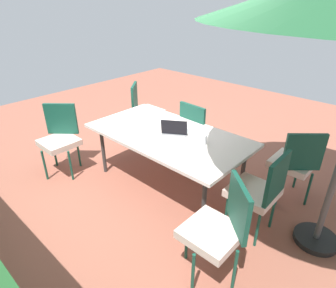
# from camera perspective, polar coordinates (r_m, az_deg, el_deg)

# --- Properties ---
(ground_plane) EXTENTS (10.00, 10.00, 0.02)m
(ground_plane) POSITION_cam_1_polar(r_m,az_deg,el_deg) (3.99, 0.00, -7.89)
(ground_plane) COLOR #935442
(dining_table) EXTENTS (2.06, 1.10, 0.76)m
(dining_table) POSITION_cam_1_polar(r_m,az_deg,el_deg) (3.62, 0.00, 1.46)
(dining_table) COLOR silver
(dining_table) RESTS_ON ground_plane
(chair_west) EXTENTS (0.46, 0.46, 0.98)m
(chair_west) POSITION_cam_1_polar(r_m,az_deg,el_deg) (3.07, 17.77, -8.63)
(chair_west) COLOR beige
(chair_west) RESTS_ON ground_plane
(chair_southeast) EXTENTS (0.59, 0.58, 0.98)m
(chair_southeast) POSITION_cam_1_polar(r_m,az_deg,el_deg) (5.01, -4.90, 7.02)
(chair_southeast) COLOR beige
(chair_southeast) RESTS_ON ground_plane
(chair_northeast) EXTENTS (0.59, 0.59, 0.98)m
(chair_northeast) POSITION_cam_1_polar(r_m,az_deg,el_deg) (4.26, -20.76, 1.44)
(chair_northeast) COLOR beige
(chair_northeast) RESTS_ON ground_plane
(chair_southwest) EXTENTS (0.59, 0.59, 0.98)m
(chair_southwest) POSITION_cam_1_polar(r_m,az_deg,el_deg) (3.72, 24.02, -3.13)
(chair_southwest) COLOR beige
(chair_southwest) RESTS_ON ground_plane
(chair_south) EXTENTS (0.46, 0.47, 0.98)m
(chair_south) POSITION_cam_1_polar(r_m,az_deg,el_deg) (4.19, 6.03, 2.69)
(chair_south) COLOR beige
(chair_south) RESTS_ON ground_plane
(chair_northwest) EXTENTS (0.59, 0.59, 0.98)m
(chair_northwest) POSITION_cam_1_polar(r_m,az_deg,el_deg) (2.56, 10.14, -15.95)
(chair_northwest) COLOR beige
(chair_northwest) RESTS_ON ground_plane
(laptop) EXTENTS (0.40, 0.38, 0.21)m
(laptop) POSITION_cam_1_polar(r_m,az_deg,el_deg) (3.57, 1.38, 2.76)
(laptop) COLOR gray
(laptop) RESTS_ON dining_table
(cup) EXTENTS (0.08, 0.08, 0.11)m
(cup) POSITION_cam_1_polar(r_m,az_deg,el_deg) (3.34, 7.07, 0.82)
(cup) COLOR white
(cup) RESTS_ON dining_table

